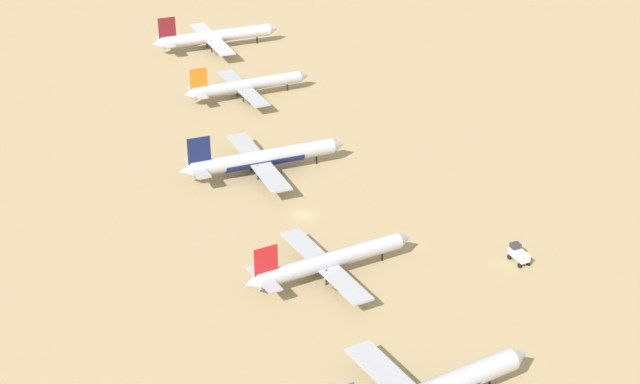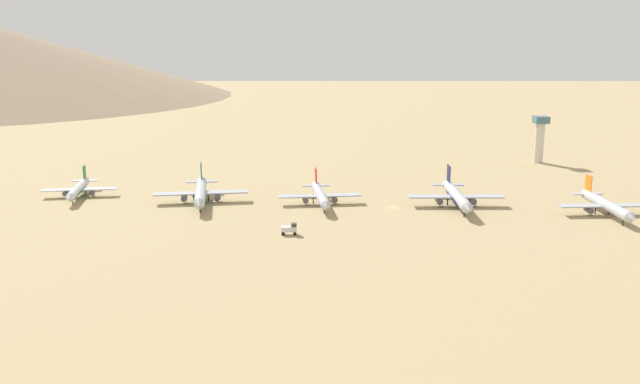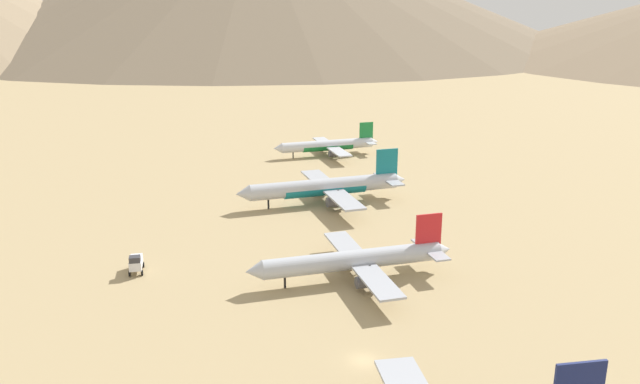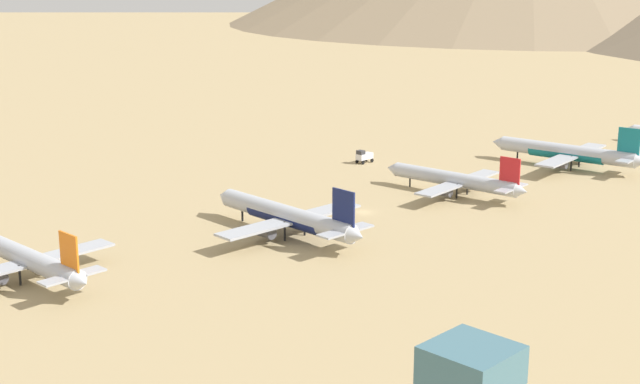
{
  "view_description": "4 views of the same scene",
  "coord_description": "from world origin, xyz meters",
  "px_view_note": "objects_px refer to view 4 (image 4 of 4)",
  "views": [
    {
      "loc": [
        -79.09,
        -183.63,
        110.19
      ],
      "look_at": [
        3.71,
        -2.17,
        6.48
      ],
      "focal_mm": 52.87,
      "sensor_mm": 36.0,
      "label": 1
    },
    {
      "loc": [
        252.84,
        -37.87,
        65.11
      ],
      "look_at": [
        -7.34,
        -27.8,
        4.8
      ],
      "focal_mm": 37.89,
      "sensor_mm": 36.0,
      "label": 2
    },
    {
      "loc": [
        22.8,
        79.39,
        50.85
      ],
      "look_at": [
        -6.64,
        -64.45,
        6.5
      ],
      "focal_mm": 35.71,
      "sensor_mm": 36.0,
      "label": 3
    },
    {
      "loc": [
        -133.93,
        152.34,
        57.41
      ],
      "look_at": [
        2.24,
        12.36,
        6.82
      ],
      "focal_mm": 50.57,
      "sensor_mm": 36.0,
      "label": 4
    }
  ],
  "objects_px": {
    "parked_jet_1": "(568,152)",
    "parked_jet_2": "(456,180)",
    "parked_jet_3": "(287,216)",
    "parked_jet_4": "(26,258)",
    "service_truck": "(364,156)"
  },
  "relations": [
    {
      "from": "parked_jet_3",
      "to": "service_truck",
      "type": "relative_size",
      "value": 8.81
    },
    {
      "from": "parked_jet_1",
      "to": "parked_jet_2",
      "type": "xyz_separation_m",
      "value": [
        4.48,
        47.42,
        -0.48
      ]
    },
    {
      "from": "parked_jet_2",
      "to": "parked_jet_4",
      "type": "height_order",
      "value": "parked_jet_4"
    },
    {
      "from": "parked_jet_1",
      "to": "parked_jet_2",
      "type": "height_order",
      "value": "parked_jet_1"
    },
    {
      "from": "parked_jet_3",
      "to": "service_truck",
      "type": "bearing_deg",
      "value": -61.33
    },
    {
      "from": "parked_jet_4",
      "to": "parked_jet_2",
      "type": "bearing_deg",
      "value": -101.01
    },
    {
      "from": "parked_jet_2",
      "to": "parked_jet_4",
      "type": "bearing_deg",
      "value": 78.99
    },
    {
      "from": "parked_jet_2",
      "to": "service_truck",
      "type": "xyz_separation_m",
      "value": [
        40.94,
        -11.77,
        -1.87
      ]
    },
    {
      "from": "parked_jet_3",
      "to": "parked_jet_4",
      "type": "relative_size",
      "value": 1.1
    },
    {
      "from": "parked_jet_3",
      "to": "parked_jet_4",
      "type": "distance_m",
      "value": 54.34
    },
    {
      "from": "parked_jet_2",
      "to": "parked_jet_4",
      "type": "distance_m",
      "value": 107.16
    },
    {
      "from": "parked_jet_1",
      "to": "parked_jet_2",
      "type": "bearing_deg",
      "value": 84.6
    },
    {
      "from": "parked_jet_3",
      "to": "parked_jet_1",
      "type": "bearing_deg",
      "value": -95.71
    },
    {
      "from": "parked_jet_2",
      "to": "service_truck",
      "type": "relative_size",
      "value": 7.82
    },
    {
      "from": "parked_jet_2",
      "to": "parked_jet_3",
      "type": "relative_size",
      "value": 0.89
    }
  ]
}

